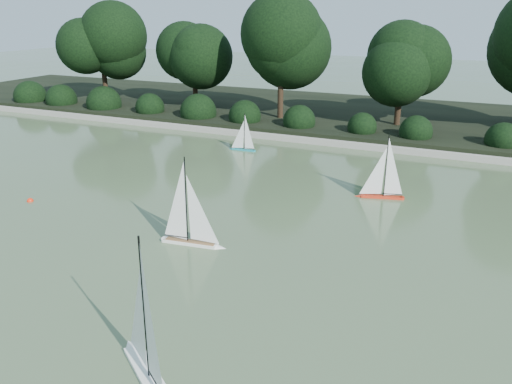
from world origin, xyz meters
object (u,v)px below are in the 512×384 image
Objects in this scene: race_buoy at (30,201)px; sailboat_orange at (378,187)px; sailboat_white_b at (195,231)px; sailboat_teal at (241,144)px; sailboat_white_a at (143,350)px.

sailboat_orange is at bearing 25.63° from race_buoy.
sailboat_white_b is at bearing -124.17° from sailboat_orange.
sailboat_orange is 1.28× the size of sailboat_teal.
sailboat_orange is at bearing -27.72° from sailboat_teal.
race_buoy is (-4.38, 0.39, -0.26)m from sailboat_white_b.
sailboat_teal is 6.16m from race_buoy.
sailboat_orange is (2.51, 3.69, -0.03)m from sailboat_white_b.
race_buoy is at bearing -154.37° from sailboat_orange.
race_buoy is (-2.41, -5.66, -0.19)m from sailboat_teal.
sailboat_teal reaches higher than race_buoy.
sailboat_teal is (-3.12, 9.15, -0.11)m from sailboat_white_a.
sailboat_orange is (1.36, 6.80, -0.06)m from sailboat_white_a.
sailboat_white_b is 1.45× the size of sailboat_teal.
sailboat_orange is 10.74× the size of race_buoy.
sailboat_orange is at bearing 78.71° from sailboat_white_a.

